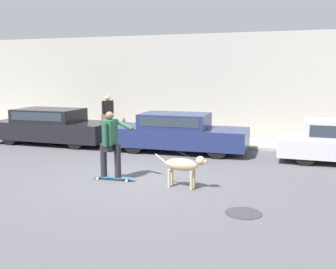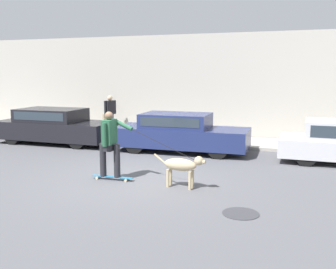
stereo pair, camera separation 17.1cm
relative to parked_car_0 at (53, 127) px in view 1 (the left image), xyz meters
name	(u,v)px [view 1 (the left image)]	position (x,y,z in m)	size (l,w,h in m)	color
ground_plane	(132,179)	(4.86, -3.71, -0.64)	(36.00, 36.00, 0.00)	#545459
back_wall	(201,86)	(4.86, 3.42, 1.45)	(32.00, 0.30, 4.19)	#ADA89E
sidewalk_curb	(193,140)	(4.86, 2.15, -0.59)	(30.00, 2.20, 0.11)	#A39E93
parked_car_0	(53,127)	(0.00, 0.00, 0.00)	(4.45, 1.81, 1.30)	black
parked_car_1	(179,133)	(4.95, 0.00, -0.01)	(4.51, 1.81, 1.29)	black
dog	(184,165)	(6.30, -4.00, -0.11)	(1.28, 0.36, 0.78)	tan
skateboarder	(111,142)	(4.42, -3.93, 0.33)	(2.78, 0.65, 1.70)	beige
pedestrian_with_bag	(108,112)	(1.03, 2.46, 0.34)	(0.38, 0.68, 1.58)	#3D4760
manhole_cover	(244,213)	(7.85, -5.25, -0.63)	(0.70, 0.70, 0.01)	#38383D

